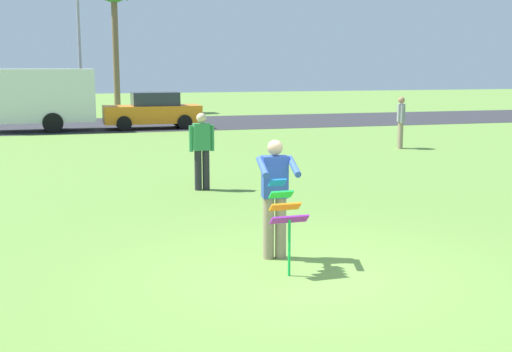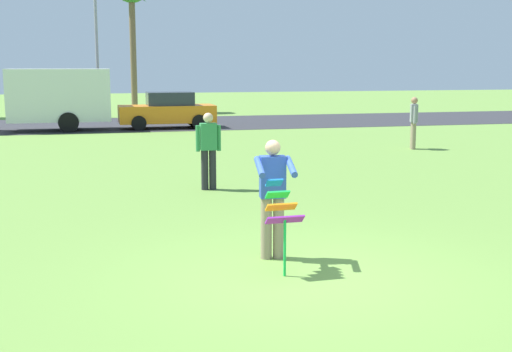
% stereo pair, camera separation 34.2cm
% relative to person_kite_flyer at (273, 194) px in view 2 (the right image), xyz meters
% --- Properties ---
extents(ground_plane, '(120.00, 120.00, 0.00)m').
position_rel_person_kite_flyer_xyz_m(ground_plane, '(0.21, -0.91, -0.95)').
color(ground_plane, olive).
extents(road_strip, '(120.00, 8.00, 0.01)m').
position_rel_person_kite_flyer_xyz_m(road_strip, '(0.21, 23.06, -0.95)').
color(road_strip, '#2D2D33').
rests_on(road_strip, ground).
extents(person_kite_flyer, '(0.59, 0.69, 1.73)m').
position_rel_person_kite_flyer_xyz_m(person_kite_flyer, '(0.00, 0.00, 0.00)').
color(person_kite_flyer, gray).
rests_on(person_kite_flyer, ground).
extents(kite_held, '(0.52, 0.64, 1.24)m').
position_rel_person_kite_flyer_xyz_m(kite_held, '(-0.06, -0.66, -0.10)').
color(kite_held, blue).
rests_on(kite_held, ground).
extents(parked_truck_white_box, '(6.71, 2.14, 2.62)m').
position_rel_person_kite_flyer_xyz_m(parked_truck_white_box, '(-4.65, 20.66, 0.46)').
color(parked_truck_white_box, silver).
rests_on(parked_truck_white_box, ground).
extents(parked_car_orange, '(4.22, 1.87, 1.60)m').
position_rel_person_kite_flyer_xyz_m(parked_car_orange, '(0.76, 20.66, -0.18)').
color(parked_car_orange, orange).
rests_on(parked_car_orange, ground).
extents(streetlight_pole, '(0.24, 1.65, 7.00)m').
position_rel_person_kite_flyer_xyz_m(streetlight_pole, '(-2.13, 27.79, 3.05)').
color(streetlight_pole, '#9E9EA3').
rests_on(streetlight_pole, ground).
extents(person_walker_near, '(0.33, 0.54, 1.73)m').
position_rel_person_kite_flyer_xyz_m(person_walker_near, '(7.90, 11.25, -0.02)').
color(person_walker_near, gray).
rests_on(person_walker_near, ground).
extents(person_walker_far, '(0.57, 0.23, 1.73)m').
position_rel_person_kite_flyer_xyz_m(person_walker_far, '(0.03, 5.60, -0.02)').
color(person_walker_far, '#26262B').
rests_on(person_walker_far, ground).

